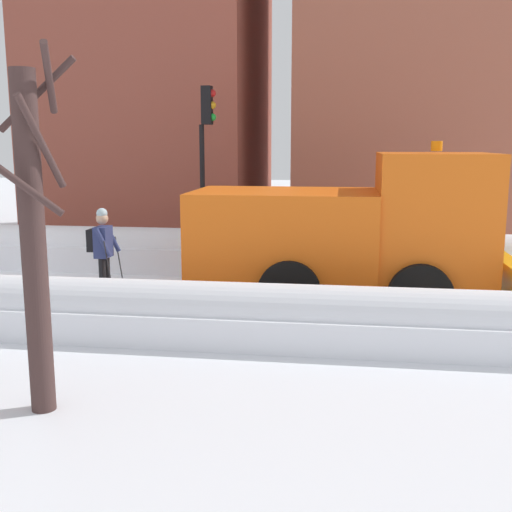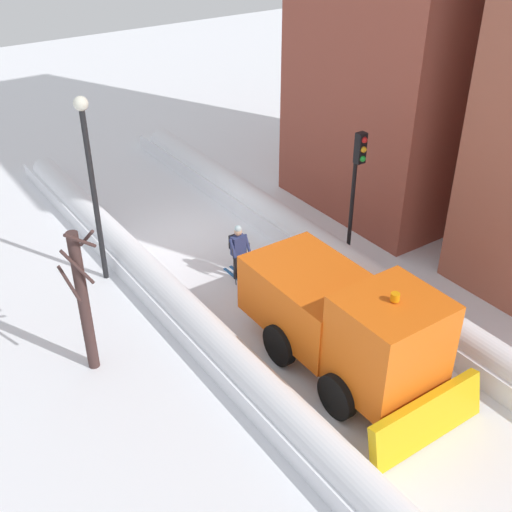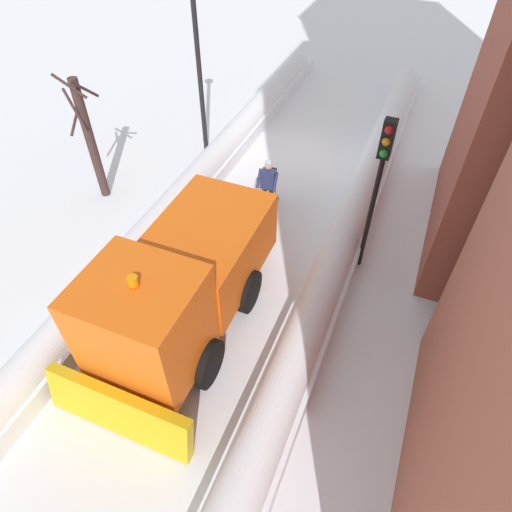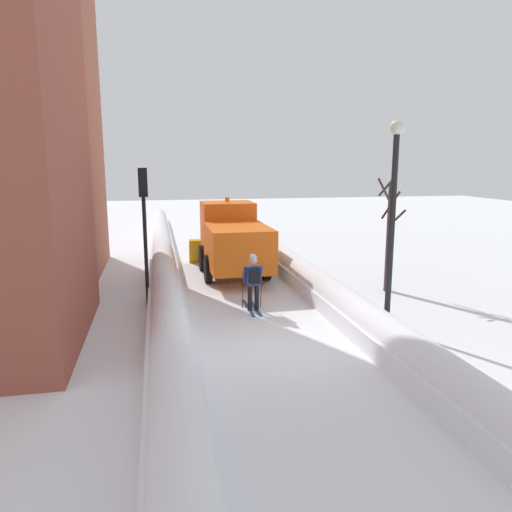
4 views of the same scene
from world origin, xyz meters
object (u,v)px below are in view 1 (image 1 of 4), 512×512
plow_truck (356,231)px  skier (103,248)px  bare_tree_near (34,237)px  traffic_light_pole (206,142)px

plow_truck → skier: bearing=-91.7°
bare_tree_near → plow_truck: bearing=144.4°
traffic_light_pole → bare_tree_near: traffic_light_pole is taller
traffic_light_pole → bare_tree_near: bearing=-0.5°
plow_truck → traffic_light_pole: (-3.39, -3.57, 1.62)m
plow_truck → bare_tree_near: 6.28m
skier → traffic_light_pole: 4.11m
traffic_light_pole → plow_truck: bearing=46.5°
plow_truck → skier: 5.00m
skier → bare_tree_near: (5.23, 1.33, 1.05)m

